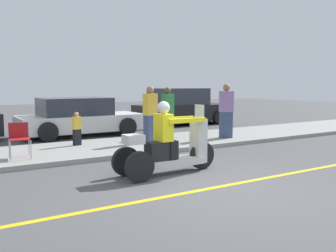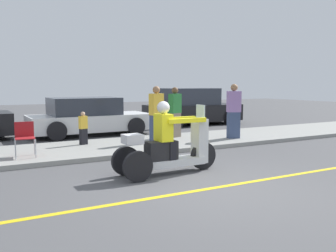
# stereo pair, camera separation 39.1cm
# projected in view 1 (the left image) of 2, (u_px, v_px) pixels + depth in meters

# --- Properties ---
(ground_plane) EXTENTS (60.00, 60.00, 0.00)m
(ground_plane) POSITION_uv_depth(u_px,v_px,m) (212.00, 188.00, 6.66)
(ground_plane) COLOR #4C4C4F
(lane_stripe) EXTENTS (24.00, 0.12, 0.01)m
(lane_stripe) POSITION_uv_depth(u_px,v_px,m) (208.00, 189.00, 6.61)
(lane_stripe) COLOR gold
(lane_stripe) RESTS_ON ground
(sidewalk_strip) EXTENTS (28.00, 2.80, 0.12)m
(sidewalk_strip) POSITION_uv_depth(u_px,v_px,m) (110.00, 148.00, 10.54)
(sidewalk_strip) COLOR gray
(sidewalk_strip) RESTS_ON ground
(motorcycle_trike) EXTENTS (2.29, 0.69, 1.50)m
(motorcycle_trike) POSITION_uv_depth(u_px,v_px,m) (168.00, 148.00, 7.67)
(motorcycle_trike) COLOR black
(motorcycle_trike) RESTS_ON ground
(spectator_with_child) EXTENTS (0.43, 0.33, 1.62)m
(spectator_with_child) POSITION_uv_depth(u_px,v_px,m) (168.00, 113.00, 12.16)
(spectator_with_child) COLOR #726656
(spectator_with_child) RESTS_ON sidewalk_strip
(spectator_far_back) EXTENTS (0.44, 0.33, 1.66)m
(spectator_far_back) POSITION_uv_depth(u_px,v_px,m) (150.00, 115.00, 11.08)
(spectator_far_back) COLOR #38476B
(spectator_far_back) RESTS_ON sidewalk_strip
(spectator_by_tree) EXTENTS (0.47, 0.36, 1.73)m
(spectator_by_tree) POSITION_uv_depth(u_px,v_px,m) (226.00, 112.00, 11.99)
(spectator_by_tree) COLOR #38476B
(spectator_by_tree) RESTS_ON sidewalk_strip
(spectator_near_curb) EXTENTS (0.25, 0.19, 0.94)m
(spectator_near_curb) POSITION_uv_depth(u_px,v_px,m) (77.00, 129.00, 10.54)
(spectator_near_curb) COLOR black
(spectator_near_curb) RESTS_ON sidewalk_strip
(folding_chair_set_back) EXTENTS (0.51, 0.51, 0.82)m
(folding_chair_set_back) POSITION_uv_depth(u_px,v_px,m) (19.00, 136.00, 8.77)
(folding_chair_set_back) COLOR #A5A8AD
(folding_chair_set_back) RESTS_ON sidewalk_strip
(parked_car_lot_left) EXTENTS (4.30, 2.07, 1.65)m
(parked_car_lot_left) POSITION_uv_depth(u_px,v_px,m) (181.00, 108.00, 17.05)
(parked_car_lot_left) COLOR black
(parked_car_lot_left) RESTS_ON ground
(parked_car_lot_far) EXTENTS (4.33, 2.00, 1.36)m
(parked_car_lot_far) POSITION_uv_depth(u_px,v_px,m) (79.00, 118.00, 13.36)
(parked_car_lot_far) COLOR silver
(parked_car_lot_far) RESTS_ON ground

